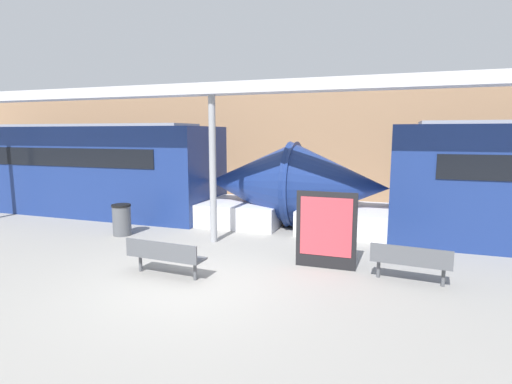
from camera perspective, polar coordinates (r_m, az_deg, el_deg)
The scene contains 9 objects.
ground_plane at distance 7.97m, azimuth -8.87°, elevation -12.91°, with size 60.00×60.00×0.00m, color gray.
station_wall at distance 17.69m, azimuth 7.58°, elevation 7.11°, with size 56.00×0.20×5.00m, color #937051.
train_right at distance 16.98m, azimuth -26.28°, elevation 2.92°, with size 18.32×2.93×3.20m.
bench_near at distance 8.33m, azimuth -12.96°, elevation -8.73°, with size 1.68×0.54×0.76m.
bench_far at distance 8.35m, azimuth 21.19°, elevation -9.08°, with size 1.52×0.57×0.76m.
trash_bin at distance 11.98m, azimuth -18.63°, elevation -3.77°, with size 0.54×0.54×0.89m.
poster_board at distance 8.66m, azimuth 9.96°, elevation -5.36°, with size 1.29×0.07×1.66m.
support_column_near at distance 10.49m, azimuth -6.20°, elevation 3.11°, with size 0.18×0.18×3.85m, color gray.
canopy_beam at distance 10.51m, azimuth -6.38°, elevation 14.39°, with size 28.00×0.60×0.28m, color #B7B7BC.
Camera 1 is at (3.52, -6.54, 2.89)m, focal length 28.00 mm.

